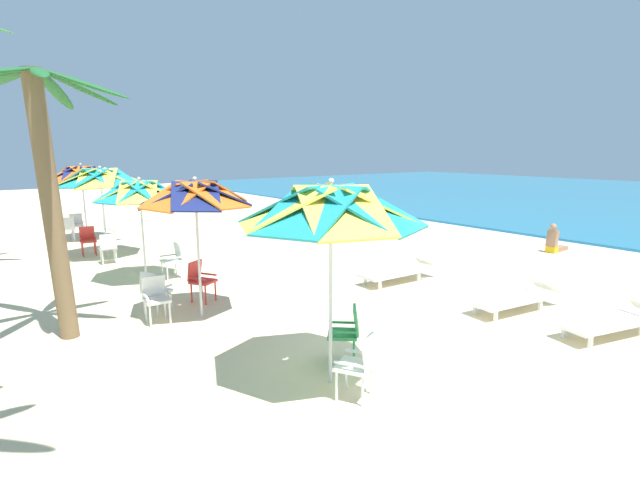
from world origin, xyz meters
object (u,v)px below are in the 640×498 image
at_px(plastic_chair_8, 112,227).
at_px(plastic_chair_2, 156,296).
at_px(plastic_chair_9, 77,224).
at_px(beach_umbrella_2, 140,192).
at_px(sun_lounger_0, 612,319).
at_px(beachgoer_seated, 554,243).
at_px(sun_lounger_1, 516,297).
at_px(sun_lounger_2, 399,270).
at_px(plastic_chair_6, 108,247).
at_px(beach_umbrella_3, 101,178).
at_px(plastic_chair_10, 68,228).
at_px(beach_umbrella_1, 196,196).
at_px(plastic_chair_0, 347,331).
at_px(plastic_chair_7, 88,239).
at_px(plastic_chair_3, 200,278).
at_px(palm_tree_0, 45,168).
at_px(plastic_chair_4, 154,289).
at_px(beach_umbrella_0, 331,208).
at_px(beach_umbrella_4, 81,174).
at_px(plastic_chair_1, 359,363).
at_px(plastic_chair_5, 174,258).

bearing_deg(plastic_chair_8, plastic_chair_2, -9.60).
bearing_deg(plastic_chair_2, plastic_chair_9, 176.22).
distance_m(beach_umbrella_2, sun_lounger_0, 10.15).
distance_m(beach_umbrella_2, beachgoer_seated, 12.24).
bearing_deg(sun_lounger_1, sun_lounger_2, -174.50).
bearing_deg(plastic_chair_6, beach_umbrella_3, 168.95).
relative_size(beach_umbrella_3, plastic_chair_10, 3.12).
xyz_separation_m(beach_umbrella_1, sun_lounger_2, (0.49, 4.89, -2.05)).
bearing_deg(plastic_chair_0, beachgoer_seated, 102.18).
bearing_deg(sun_lounger_2, beachgoer_seated, 85.58).
xyz_separation_m(plastic_chair_6, plastic_chair_7, (-1.61, -0.18, 0.00)).
bearing_deg(plastic_chair_3, palm_tree_0, -79.08).
xyz_separation_m(plastic_chair_2, plastic_chair_4, (-0.47, 0.12, 0.00)).
bearing_deg(sun_lounger_0, beach_umbrella_0, -107.37).
bearing_deg(beachgoer_seated, beach_umbrella_4, -134.52).
distance_m(plastic_chair_0, plastic_chair_7, 10.65).
distance_m(plastic_chair_3, plastic_chair_4, 1.08).
distance_m(plastic_chair_2, sun_lounger_2, 5.71).
relative_size(plastic_chair_1, plastic_chair_4, 1.00).
bearing_deg(plastic_chair_8, palm_tree_0, -18.99).
distance_m(plastic_chair_6, sun_lounger_2, 8.08).
distance_m(plastic_chair_8, sun_lounger_1, 13.58).
bearing_deg(beach_umbrella_4, plastic_chair_10, -97.84).
xyz_separation_m(beach_umbrella_0, beach_umbrella_1, (-3.60, -0.32, -0.10)).
bearing_deg(beach_umbrella_3, plastic_chair_0, 5.83).
bearing_deg(plastic_chair_7, beach_umbrella_3, 28.17).
relative_size(plastic_chair_2, sun_lounger_0, 0.39).
xyz_separation_m(plastic_chair_3, plastic_chair_7, (-6.40, -0.84, 0.00)).
distance_m(plastic_chair_2, plastic_chair_6, 5.51).
distance_m(plastic_chair_5, plastic_chair_8, 6.27).
bearing_deg(plastic_chair_3, plastic_chair_9, -177.26).
bearing_deg(plastic_chair_3, plastic_chair_1, -0.77).
relative_size(sun_lounger_0, sun_lounger_1, 1.01).
relative_size(plastic_chair_0, plastic_chair_8, 1.00).
height_order(plastic_chair_3, plastic_chair_5, same).
relative_size(beach_umbrella_0, plastic_chair_5, 3.25).
height_order(plastic_chair_5, plastic_chair_9, same).
bearing_deg(sun_lounger_0, plastic_chair_0, -113.93).
height_order(plastic_chair_2, plastic_chair_10, same).
relative_size(plastic_chair_1, plastic_chair_10, 1.00).
xyz_separation_m(beach_umbrella_0, beach_umbrella_4, (-13.64, -0.23, -0.12)).
distance_m(beach_umbrella_1, plastic_chair_10, 10.30).
bearing_deg(plastic_chair_6, beach_umbrella_0, 3.52).
bearing_deg(plastic_chair_3, sun_lounger_2, 72.30).
bearing_deg(palm_tree_0, sun_lounger_2, 82.83).
bearing_deg(plastic_chair_3, beach_umbrella_4, -178.05).
xyz_separation_m(plastic_chair_7, beachgoer_seated, (8.33, 11.74, -0.20)).
xyz_separation_m(sun_lounger_1, beachgoer_seated, (-2.43, 6.13, 0.01)).
height_order(plastic_chair_3, sun_lounger_2, plastic_chair_3).
relative_size(plastic_chair_0, palm_tree_0, 0.20).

